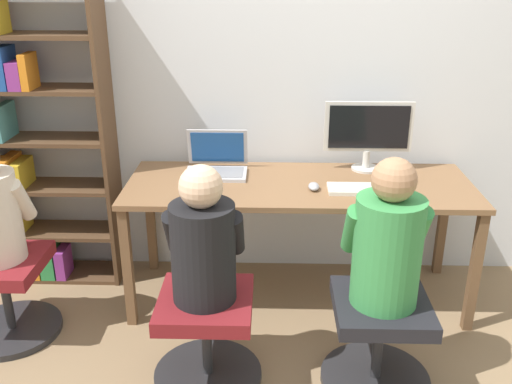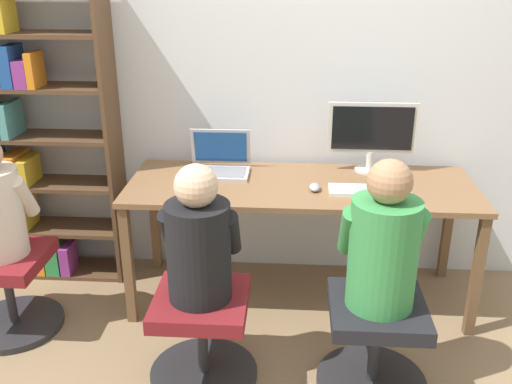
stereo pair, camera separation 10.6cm
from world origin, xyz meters
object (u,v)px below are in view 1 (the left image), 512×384
object	(u,v)px
office_chair_left	(379,339)
office_chair_side	(6,293)
office_chair_right	(207,335)
person_at_laptop	(203,242)
person_at_monitor	(388,242)
bookshelf	(10,147)
laptop	(216,165)
desktop_monitor	(368,132)
keyboard	(368,189)

from	to	relation	value
office_chair_left	office_chair_side	world-z (taller)	same
office_chair_right	person_at_laptop	xyz separation A→B (m)	(0.00, 0.00, 0.48)
person_at_monitor	bookshelf	world-z (taller)	bookshelf
office_chair_left	person_at_laptop	distance (m)	0.93
laptop	person_at_laptop	size ratio (longest dim) A/B	0.55
office_chair_left	bookshelf	bearing A→B (deg)	155.07
laptop	office_chair_side	world-z (taller)	laptop
office_chair_right	person_at_laptop	size ratio (longest dim) A/B	0.81
desktop_monitor	office_chair_side	xyz separation A→B (m)	(-1.94, -0.64, -0.70)
laptop	keyboard	size ratio (longest dim) A/B	0.82
desktop_monitor	person_at_monitor	size ratio (longest dim) A/B	0.75
desktop_monitor	office_chair_right	size ratio (longest dim) A/B	0.98
bookshelf	person_at_laptop	bearing A→B (deg)	-37.12
person_at_monitor	office_chair_side	distance (m)	1.98
office_chair_left	person_at_monitor	distance (m)	0.50
person_at_laptop	office_chair_right	bearing A→B (deg)	-90.00
laptop	office_chair_left	distance (m)	1.32
office_chair_right	person_at_monitor	bearing A→B (deg)	-0.06
keyboard	person_at_laptop	size ratio (longest dim) A/B	0.67
laptop	office_chair_left	xyz separation A→B (m)	(0.82, -0.90, -0.53)
keyboard	office_chair_side	bearing A→B (deg)	-170.99
desktop_monitor	bookshelf	bearing A→B (deg)	-178.92
office_chair_left	office_chair_side	size ratio (longest dim) A/B	1.00
desktop_monitor	keyboard	distance (m)	0.40
office_chair_left	person_at_laptop	size ratio (longest dim) A/B	0.81
keyboard	office_chair_left	size ratio (longest dim) A/B	0.83
office_chair_left	bookshelf	distance (m)	2.31
office_chair_right	office_chair_side	size ratio (longest dim) A/B	1.00
bookshelf	office_chair_right	bearing A→B (deg)	-37.25
keyboard	office_chair_left	distance (m)	0.80
person_at_laptop	office_chair_side	world-z (taller)	person_at_laptop
keyboard	bookshelf	size ratio (longest dim) A/B	0.24
keyboard	office_chair_side	xyz separation A→B (m)	(-1.90, -0.30, -0.49)
laptop	office_chair_right	size ratio (longest dim) A/B	0.68
person_at_monitor	office_chair_right	bearing A→B (deg)	179.94
bookshelf	office_chair_side	distance (m)	0.87
keyboard	person_at_laptop	bearing A→B (deg)	-142.17
keyboard	office_chair_left	world-z (taller)	keyboard
office_chair_right	office_chair_side	xyz separation A→B (m)	(-1.09, 0.33, 0.00)
office_chair_right	office_chair_side	distance (m)	1.14
keyboard	bookshelf	bearing A→B (deg)	171.55
person_at_monitor	office_chair_left	bearing A→B (deg)	-90.00
desktop_monitor	person_at_laptop	distance (m)	1.30
office_chair_side	laptop	bearing A→B (deg)	27.64
desktop_monitor	person_at_monitor	world-z (taller)	desktop_monitor
office_chair_left	office_chair_right	distance (m)	0.79
keyboard	office_chair_right	distance (m)	1.14
office_chair_right	person_at_monitor	distance (m)	0.94
laptop	office_chair_side	distance (m)	1.31
desktop_monitor	person_at_monitor	bearing A→B (deg)	-93.07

